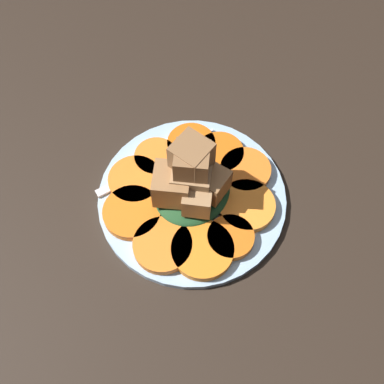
# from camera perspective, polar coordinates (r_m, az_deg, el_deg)

# --- Properties ---
(table_slab) EXTENTS (1.20, 1.20, 0.02)m
(table_slab) POSITION_cam_1_polar(r_m,az_deg,el_deg) (0.66, 0.00, -1.30)
(table_slab) COLOR black
(table_slab) RESTS_ON ground
(plate) EXTENTS (0.25, 0.25, 0.01)m
(plate) POSITION_cam_1_polar(r_m,az_deg,el_deg) (0.64, 0.00, -0.68)
(plate) COLOR #99B7D1
(plate) RESTS_ON table_slab
(carrot_slice_0) EXTENTS (0.07, 0.07, 0.01)m
(carrot_slice_0) POSITION_cam_1_polar(r_m,az_deg,el_deg) (0.60, -3.50, -6.31)
(carrot_slice_0) COLOR orange
(carrot_slice_0) RESTS_ON plate
(carrot_slice_1) EXTENTS (0.08, 0.08, 0.01)m
(carrot_slice_1) POSITION_cam_1_polar(r_m,az_deg,el_deg) (0.60, 1.25, -6.86)
(carrot_slice_1) COLOR orange
(carrot_slice_1) RESTS_ON plate
(carrot_slice_2) EXTENTS (0.06, 0.06, 0.01)m
(carrot_slice_2) POSITION_cam_1_polar(r_m,az_deg,el_deg) (0.61, 4.60, -5.40)
(carrot_slice_2) COLOR orange
(carrot_slice_2) RESTS_ON plate
(carrot_slice_3) EXTENTS (0.07, 0.07, 0.01)m
(carrot_slice_3) POSITION_cam_1_polar(r_m,az_deg,el_deg) (0.63, 6.49, -1.64)
(carrot_slice_3) COLOR orange
(carrot_slice_3) RESTS_ON plate
(carrot_slice_4) EXTENTS (0.07, 0.07, 0.01)m
(carrot_slice_4) POSITION_cam_1_polar(r_m,az_deg,el_deg) (0.66, 6.33, 2.56)
(carrot_slice_4) COLOR orange
(carrot_slice_4) RESTS_ON plate
(carrot_slice_5) EXTENTS (0.07, 0.07, 0.01)m
(carrot_slice_5) POSITION_cam_1_polar(r_m,az_deg,el_deg) (0.67, 3.32, 4.59)
(carrot_slice_5) COLOR #D45F12
(carrot_slice_5) RESTS_ON plate
(carrot_slice_6) EXTENTS (0.07, 0.07, 0.01)m
(carrot_slice_6) POSITION_cam_1_polar(r_m,az_deg,el_deg) (0.67, -0.08, 5.63)
(carrot_slice_6) COLOR #D35E11
(carrot_slice_6) RESTS_ON plate
(carrot_slice_7) EXTENTS (0.06, 0.06, 0.01)m
(carrot_slice_7) POSITION_cam_1_polar(r_m,az_deg,el_deg) (0.66, -4.27, 4.11)
(carrot_slice_7) COLOR orange
(carrot_slice_7) RESTS_ON plate
(carrot_slice_8) EXTENTS (0.07, 0.07, 0.01)m
(carrot_slice_8) POSITION_cam_1_polar(r_m,az_deg,el_deg) (0.65, -6.75, 1.41)
(carrot_slice_8) COLOR orange
(carrot_slice_8) RESTS_ON plate
(carrot_slice_9) EXTENTS (0.08, 0.08, 0.01)m
(carrot_slice_9) POSITION_cam_1_polar(r_m,az_deg,el_deg) (0.63, -7.14, -2.43)
(carrot_slice_9) COLOR orange
(carrot_slice_9) RESTS_ON plate
(center_pile) EXTENTS (0.11, 0.10, 0.10)m
(center_pile) POSITION_cam_1_polar(r_m,az_deg,el_deg) (0.60, -0.08, 1.20)
(center_pile) COLOR #1E4723
(center_pile) RESTS_ON plate
(fork) EXTENTS (0.18, 0.08, 0.00)m
(fork) POSITION_cam_1_polar(r_m,az_deg,el_deg) (0.66, -3.58, 3.56)
(fork) COLOR silver
(fork) RESTS_ON plate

